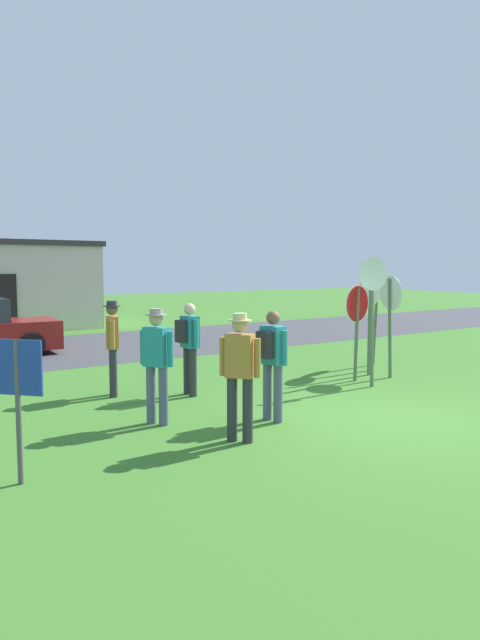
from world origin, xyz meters
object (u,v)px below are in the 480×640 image
(stop_sign_rear_right, at_px, (370,305))
(person_in_dark_shirt, at_px, (272,358))
(person_with_sunhat, at_px, (113,342))
(person_in_teal, at_px, (157,359))
(person_on_left, at_px, (189,342))
(info_panel_leftmost, at_px, (17,385))
(stop_sign_leaning_left, at_px, (357,316))
(stop_sign_center_cluster, at_px, (372,301))
(stop_sign_rear_left, at_px, (370,299))
(stop_sign_nearest, at_px, (390,309))
(person_holding_notes, at_px, (240,370))
(stop_sign_tallest, at_px, (376,303))

(stop_sign_rear_right, distance_m, person_in_dark_shirt, 4.41)
(person_with_sunhat, xyz_separation_m, person_in_teal, (-0.19, -2.15, 0.00))
(stop_sign_rear_right, relative_size, person_on_left, 1.32)
(info_panel_leftmost, bearing_deg, stop_sign_leaning_left, 14.67)
(info_panel_leftmost, bearing_deg, person_in_dark_shirt, 6.45)
(stop_sign_leaning_left, distance_m, info_panel_leftmost, 7.35)
(stop_sign_center_cluster, distance_m, stop_sign_rear_left, 1.73)
(person_with_sunhat, xyz_separation_m, info_panel_leftmost, (-2.47, -3.43, 0.10))
(person_with_sunhat, relative_size, person_in_teal, 1.00)
(stop_sign_nearest, height_order, info_panel_leftmost, stop_sign_nearest)
(person_in_teal, bearing_deg, stop_sign_nearest, 4.33)
(stop_sign_nearest, height_order, person_holding_notes, stop_sign_nearest)
(stop_sign_center_cluster, distance_m, info_panel_leftmost, 7.10)
(person_with_sunhat, bearing_deg, stop_sign_leaning_left, -18.68)
(stop_sign_nearest, bearing_deg, info_panel_leftmost, -167.90)
(stop_sign_rear_right, distance_m, person_with_sunhat, 5.51)
(person_in_teal, bearing_deg, person_in_dark_shirt, -29.29)
(stop_sign_rear_left, bearing_deg, stop_sign_leaning_left, -149.46)
(stop_sign_rear_left, relative_size, person_on_left, 1.40)
(stop_sign_leaning_left, xyz_separation_m, person_holding_notes, (-4.30, -1.99, -0.37))
(person_in_dark_shirt, height_order, info_panel_leftmost, person_in_dark_shirt)
(stop_sign_leaning_left, bearing_deg, person_in_teal, -173.06)
(stop_sign_rear_left, height_order, info_panel_leftmost, stop_sign_rear_left)
(stop_sign_tallest, bearing_deg, info_panel_leftmost, -161.72)
(stop_sign_center_cluster, bearing_deg, stop_sign_leaning_left, 74.62)
(person_in_teal, bearing_deg, stop_sign_leaning_left, 6.94)
(person_holding_notes, bearing_deg, person_on_left, 73.81)
(person_with_sunhat, bearing_deg, person_in_dark_shirt, -66.34)
(stop_sign_leaning_left, bearing_deg, person_in_dark_shirt, -156.68)
(person_holding_notes, relative_size, person_on_left, 1.03)
(stop_sign_tallest, xyz_separation_m, person_in_teal, (-6.58, -1.66, -0.52))
(stop_sign_rear_left, height_order, person_holding_notes, stop_sign_rear_left)
(person_in_teal, bearing_deg, info_panel_leftmost, -150.81)
(stop_sign_nearest, relative_size, person_with_sunhat, 1.24)
(person_in_dark_shirt, height_order, person_in_teal, person_in_teal)
(stop_sign_rear_right, bearing_deg, stop_sign_center_cluster, -135.49)
(person_with_sunhat, bearing_deg, person_holding_notes, -84.57)
(stop_sign_leaning_left, xyz_separation_m, stop_sign_center_cluster, (-0.15, -0.54, 0.33))
(stop_sign_rear_right, relative_size, stop_sign_nearest, 1.03)
(stop_sign_nearest, distance_m, stop_sign_rear_left, 0.87)
(stop_sign_leaning_left, height_order, person_in_dark_shirt, stop_sign_leaning_left)
(person_holding_notes, height_order, person_in_dark_shirt, person_holding_notes)
(stop_sign_rear_right, xyz_separation_m, stop_sign_tallest, (1.06, 0.77, -0.02))
(person_on_left, relative_size, person_in_dark_shirt, 1.00)
(stop_sign_center_cluster, distance_m, person_with_sunhat, 5.01)
(stop_sign_rear_right, distance_m, stop_sign_rear_left, 0.55)
(person_on_left, distance_m, info_panel_leftmost, 4.50)
(stop_sign_rear_right, height_order, stop_sign_tallest, stop_sign_rear_right)
(stop_sign_nearest, xyz_separation_m, stop_sign_center_cluster, (-0.97, -0.38, 0.22))
(stop_sign_rear_right, xyz_separation_m, person_with_sunhat, (-5.33, 1.27, -0.54))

